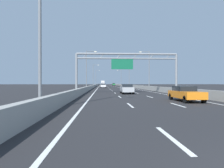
{
  "coord_description": "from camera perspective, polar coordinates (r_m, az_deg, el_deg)",
  "views": [
    {
      "loc": [
        -3.89,
        -2.48,
        1.69
      ],
      "look_at": [
        -0.19,
        72.87,
        1.23
      ],
      "focal_mm": 32.43,
      "sensor_mm": 36.0,
      "label": 1
    }
  ],
  "objects": [
    {
      "name": "streetlamp_left_near",
      "position": [
        13.59,
        -18.71,
        16.18
      ],
      "size": [
        2.58,
        0.28,
        9.5
      ],
      "color": "slate",
      "rests_on": "ground_plane"
    },
    {
      "name": "lane_dash_left_0",
      "position": [
        6.56,
        16.44,
        -14.51
      ],
      "size": [
        0.16,
        3.0,
        0.01
      ],
      "primitive_type": "cube",
      "color": "white",
      "rests_on": "ground_plane"
    },
    {
      "name": "orange_car",
      "position": [
        19.67,
        19.96,
        -2.47
      ],
      "size": [
        1.74,
        4.64,
        1.38
      ],
      "color": "orange",
      "rests_on": "ground_plane"
    },
    {
      "name": "streetlamp_left_mid",
      "position": [
        49.59,
        -6.96,
        4.64
      ],
      "size": [
        2.58,
        0.28,
        9.5
      ],
      "color": "slate",
      "rests_on": "ground_plane"
    },
    {
      "name": "lane_dash_left_10",
      "position": [
        96.02,
        -1.57,
        -0.65
      ],
      "size": [
        0.16,
        3.0,
        0.01
      ],
      "primitive_type": "cube",
      "color": "white",
      "rests_on": "ground_plane"
    },
    {
      "name": "streetlamp_right_mid",
      "position": [
        50.75,
        10.16,
        4.54
      ],
      "size": [
        2.58,
        0.28,
        9.5
      ],
      "color": "slate",
      "rests_on": "ground_plane"
    },
    {
      "name": "sign_gantry",
      "position": [
        31.84,
        4.07,
        6.02
      ],
      "size": [
        16.07,
        0.36,
        6.36
      ],
      "color": "gray",
      "rests_on": "ground_plane"
    },
    {
      "name": "lane_dash_left_2",
      "position": [
        24.13,
        2.17,
        -3.64
      ],
      "size": [
        0.16,
        3.0,
        0.01
      ],
      "primitive_type": "cube",
      "color": "white",
      "rests_on": "ground_plane"
    },
    {
      "name": "lane_dash_right_17",
      "position": [
        159.09,
        -0.76,
        -0.25
      ],
      "size": [
        0.16,
        3.0,
        0.01
      ],
      "primitive_type": "cube",
      "color": "white",
      "rests_on": "ground_plane"
    },
    {
      "name": "lane_dash_left_1",
      "position": [
        15.22,
        5.14,
        -5.99
      ],
      "size": [
        0.16,
        3.0,
        0.01
      ],
      "primitive_type": "cube",
      "color": "white",
      "rests_on": "ground_plane"
    },
    {
      "name": "lane_dash_right_9",
      "position": [
        87.19,
        0.93,
        -0.75
      ],
      "size": [
        0.16,
        3.0,
        0.01
      ],
      "primitive_type": "cube",
      "color": "white",
      "rests_on": "ground_plane"
    },
    {
      "name": "lane_dash_right_7",
      "position": [
        69.24,
        1.9,
        -1.04
      ],
      "size": [
        0.16,
        3.0,
        0.01
      ],
      "primitive_type": "cube",
      "color": "white",
      "rests_on": "ground_plane"
    },
    {
      "name": "streetlamp_right_far",
      "position": [
        86.9,
        4.7,
        2.8
      ],
      "size": [
        2.58,
        0.28,
        9.5
      ],
      "color": "slate",
      "rests_on": "ground_plane"
    },
    {
      "name": "lane_dash_right_14",
      "position": [
        132.12,
        -0.34,
        -0.38
      ],
      "size": [
        0.16,
        3.0,
        0.01
      ],
      "primitive_type": "cube",
      "color": "white",
      "rests_on": "ground_plane"
    },
    {
      "name": "barrier_right",
      "position": [
        113.01,
        2.67,
        -0.26
      ],
      "size": [
        0.45,
        220.0,
        0.95
      ],
      "color": "#9E9E99",
      "rests_on": "ground_plane"
    },
    {
      "name": "lane_dash_left_9",
      "position": [
        87.02,
        -1.44,
        -0.76
      ],
      "size": [
        0.16,
        3.0,
        0.01
      ],
      "primitive_type": "cube",
      "color": "white",
      "rests_on": "ground_plane"
    },
    {
      "name": "lane_dash_right_8",
      "position": [
        78.21,
        1.36,
        -0.88
      ],
      "size": [
        0.16,
        3.0,
        0.01
      ],
      "primitive_type": "cube",
      "color": "white",
      "rests_on": "ground_plane"
    },
    {
      "name": "white_car",
      "position": [
        67.07,
        -2.49,
        -0.45
      ],
      "size": [
        1.71,
        4.16,
        1.45
      ],
      "color": "silver",
      "rests_on": "ground_plane"
    },
    {
      "name": "lane_dash_right_10",
      "position": [
        96.17,
        0.58,
        -0.65
      ],
      "size": [
        0.16,
        3.0,
        0.01
      ],
      "primitive_type": "cube",
      "color": "white",
      "rests_on": "ground_plane"
    },
    {
      "name": "streetlamp_left_distant",
      "position": [
        122.93,
        -4.48,
        2.08
      ],
      "size": [
        2.58,
        0.28,
        9.5
      ],
      "color": "slate",
      "rests_on": "ground_plane"
    },
    {
      "name": "lane_dash_right_16",
      "position": [
        150.1,
        -0.64,
        -0.29
      ],
      "size": [
        0.16,
        3.0,
        0.01
      ],
      "primitive_type": "cube",
      "color": "white",
      "rests_on": "ground_plane"
    },
    {
      "name": "green_car",
      "position": [
        131.99,
        0.48,
        -0.05
      ],
      "size": [
        1.8,
        4.28,
        1.51
      ],
      "color": "#1E7A38",
      "rests_on": "ground_plane"
    },
    {
      "name": "lane_dash_left_5",
      "position": [
        51.05,
        -0.46,
        -1.54
      ],
      "size": [
        0.16,
        3.0,
        0.01
      ],
      "primitive_type": "cube",
      "color": "white",
      "rests_on": "ground_plane"
    },
    {
      "name": "lane_dash_right_3",
      "position": [
        33.51,
        6.98,
        -2.53
      ],
      "size": [
        0.16,
        3.0,
        0.01
      ],
      "primitive_type": "cube",
      "color": "white",
      "rests_on": "ground_plane"
    },
    {
      "name": "lane_dash_left_7",
      "position": [
        69.04,
        -1.08,
        -1.04
      ],
      "size": [
        0.16,
        3.0,
        0.01
      ],
      "primitive_type": "cube",
      "color": "white",
      "rests_on": "ground_plane"
    },
    {
      "name": "streetlamp_left_far",
      "position": [
        86.22,
        -5.19,
        2.82
      ],
      "size": [
        2.58,
        0.28,
        9.5
      ],
      "color": "slate",
      "rests_on": "ground_plane"
    },
    {
      "name": "streetlamp_right_distant",
      "position": [
        123.4,
        2.47,
        2.07
      ],
      "size": [
        2.58,
        0.28,
        9.5
      ],
      "color": "slate",
      "rests_on": "ground_plane"
    },
    {
      "name": "lane_dash_right_13",
      "position": [
        123.13,
        -0.16,
        -0.43
      ],
      "size": [
        0.16,
        3.0,
        0.01
      ],
      "primitive_type": "cube",
      "color": "white",
      "rests_on": "ground_plane"
    },
    {
      "name": "edge_line_left",
      "position": [
        90.51,
        -3.67,
        -0.71
      ],
      "size": [
        0.16,
        176.0,
        0.01
      ],
      "primitive_type": "cube",
      "color": "white",
      "rests_on": "ground_plane"
    },
    {
      "name": "lane_dash_right_4",
      "position": [
        42.4,
        4.91,
        -1.92
      ],
      "size": [
        0.16,
        3.0,
        0.01
      ],
      "primitive_type": "cube",
      "color": "white",
      "rests_on": "ground_plane"
    },
    {
      "name": "lane_dash_left_11",
      "position": [
        105.02,
        -1.67,
        -0.57
      ],
      "size": [
        0.16,
        3.0,
        0.01
      ],
      "primitive_type": "cube",
      "color": "white",
      "rests_on": "ground_plane"
    },
    {
      "name": "lane_dash_left_8",
      "position": [
        78.03,
        -1.28,
        -0.88
      ],
      "size": [
        0.16,
        3.0,
        0.01
      ],
      "primitive_type": "cube",
      "color": "white",
      "rests_on": "ground_plane"
    },
    {
      "name": "lane_dash_left_13",
      "position": [
        123.01,
        -1.84,
        -0.43
      ],
      "size": [
        0.16,
        3.0,
        0.01
      ],
      "primitive_type": "cube",
      "color": "white",
      "rests_on": "ground_plane"
    },
    {
      "name": "lane_dash_right_2",
      "position": [
        24.71,
        10.54,
        -3.56
      ],
      "size": [
        0.16,
        3.0,
        0.01
      ],
      "primitive_type": "cube",
      "color": "white",
      "rests_on": "ground_plane"
    },
    {
      "name": "lane_dash_right_1",
      "position": [
        16.12,
        17.98,
        -5.65
      ],
      "size": [
        0.16,
        3.0,
        0.01
      ],
      "primitive_type": "cube",
      "color": "white",
      "rests_on": "ground_plane"
    },
    {
      "name": "lane_dash_left_12",
      "position": [
        114.01,
        -1.76,
        -0.49
      ],
      "size": [
        0.16,
        3.0,
        0.01
      ],
      "primitive_type": "cube",
      "color": "white",
      "rests_on": "ground_plane"
    },
    {
      "name": "lane_dash_left_14",
      "position": [
        132.01,
        -1.91,
        -0.38
      ],
      "size": [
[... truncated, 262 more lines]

